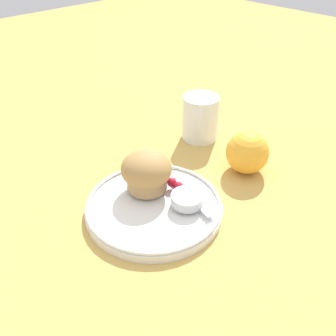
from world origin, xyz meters
name	(u,v)px	position (x,y,z in m)	size (l,w,h in m)	color
ground_plane	(173,208)	(0.00, 0.00, 0.00)	(3.00, 3.00, 0.00)	tan
plate	(154,207)	(-0.02, -0.03, 0.01)	(0.23, 0.23, 0.02)	white
muffin	(146,172)	(-0.06, -0.01, 0.05)	(0.09, 0.09, 0.07)	tan
cream_ramekin	(187,199)	(0.02, 0.01, 0.03)	(0.06, 0.06, 0.02)	silver
berry_pair	(175,184)	(-0.02, 0.02, 0.03)	(0.03, 0.02, 0.02)	#B7192D
butter_knife	(181,185)	(-0.02, 0.04, 0.02)	(0.19, 0.06, 0.00)	silver
orange_fruit	(247,152)	(0.02, 0.18, 0.04)	(0.08, 0.08, 0.08)	#F4A82D
juice_glass	(200,118)	(-0.13, 0.21, 0.05)	(0.08, 0.08, 0.10)	silver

